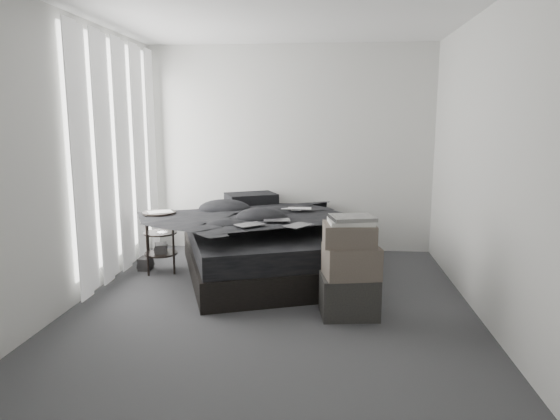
# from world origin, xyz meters

# --- Properties ---
(floor) EXTENTS (3.60, 4.20, 0.01)m
(floor) POSITION_xyz_m (0.00, 0.00, 0.00)
(floor) COLOR #37373A
(floor) RESTS_ON ground
(ceiling) EXTENTS (3.60, 4.20, 0.01)m
(ceiling) POSITION_xyz_m (0.00, 0.00, 2.60)
(ceiling) COLOR white
(ceiling) RESTS_ON ground
(wall_back) EXTENTS (3.60, 0.01, 2.60)m
(wall_back) POSITION_xyz_m (0.00, 2.10, 1.30)
(wall_back) COLOR silver
(wall_back) RESTS_ON ground
(wall_front) EXTENTS (3.60, 0.01, 2.60)m
(wall_front) POSITION_xyz_m (0.00, -2.10, 1.30)
(wall_front) COLOR silver
(wall_front) RESTS_ON ground
(wall_left) EXTENTS (0.01, 4.20, 2.60)m
(wall_left) POSITION_xyz_m (-1.80, 0.00, 1.30)
(wall_left) COLOR silver
(wall_left) RESTS_ON ground
(wall_right) EXTENTS (0.01, 4.20, 2.60)m
(wall_right) POSITION_xyz_m (1.80, 0.00, 1.30)
(wall_right) COLOR silver
(wall_right) RESTS_ON ground
(window_left) EXTENTS (0.02, 2.00, 2.30)m
(window_left) POSITION_xyz_m (-1.78, 0.90, 1.35)
(window_left) COLOR white
(window_left) RESTS_ON wall_left
(curtain_left) EXTENTS (0.06, 2.12, 2.48)m
(curtain_left) POSITION_xyz_m (-1.73, 0.90, 1.28)
(curtain_left) COLOR white
(curtain_left) RESTS_ON wall_left
(bed) EXTENTS (2.19, 2.50, 0.28)m
(bed) POSITION_xyz_m (-0.20, 0.99, 0.14)
(bed) COLOR black
(bed) RESTS_ON floor
(mattress) EXTENTS (2.12, 2.42, 0.22)m
(mattress) POSITION_xyz_m (-0.20, 0.99, 0.40)
(mattress) COLOR black
(mattress) RESTS_ON bed
(duvet) EXTENTS (2.05, 2.20, 0.24)m
(duvet) POSITION_xyz_m (-0.18, 0.94, 0.63)
(duvet) COLOR black
(duvet) RESTS_ON mattress
(pillow_lower) EXTENTS (0.74, 0.61, 0.14)m
(pillow_lower) POSITION_xyz_m (-0.52, 1.74, 0.58)
(pillow_lower) COLOR black
(pillow_lower) RESTS_ON mattress
(pillow_upper) EXTENTS (0.71, 0.62, 0.13)m
(pillow_upper) POSITION_xyz_m (-0.45, 1.74, 0.72)
(pillow_upper) COLOR black
(pillow_upper) RESTS_ON pillow_lower
(laptop) EXTENTS (0.34, 0.22, 0.03)m
(laptop) POSITION_xyz_m (0.15, 1.17, 0.76)
(laptop) COLOR silver
(laptop) RESTS_ON duvet
(comic_a) EXTENTS (0.31, 0.30, 0.01)m
(comic_a) POSITION_xyz_m (-0.25, 0.38, 0.75)
(comic_a) COLOR black
(comic_a) RESTS_ON duvet
(comic_b) EXTENTS (0.28, 0.21, 0.01)m
(comic_b) POSITION_xyz_m (-0.02, 0.62, 0.76)
(comic_b) COLOR black
(comic_b) RESTS_ON duvet
(comic_c) EXTENTS (0.29, 0.31, 0.01)m
(comic_c) POSITION_xyz_m (0.21, 0.38, 0.77)
(comic_c) COLOR black
(comic_c) RESTS_ON duvet
(side_stand) EXTENTS (0.46, 0.46, 0.67)m
(side_stand) POSITION_xyz_m (-1.35, 0.96, 0.33)
(side_stand) COLOR black
(side_stand) RESTS_ON floor
(papers) EXTENTS (0.32, 0.29, 0.01)m
(papers) POSITION_xyz_m (-1.34, 0.95, 0.68)
(papers) COLOR white
(papers) RESTS_ON side_stand
(floor_books) EXTENTS (0.13, 0.19, 0.13)m
(floor_books) POSITION_xyz_m (-1.55, 1.02, 0.07)
(floor_books) COLOR black
(floor_books) RESTS_ON floor
(box_lower) EXTENTS (0.52, 0.43, 0.35)m
(box_lower) POSITION_xyz_m (0.69, -0.14, 0.18)
(box_lower) COLOR black
(box_lower) RESTS_ON floor
(box_mid) EXTENTS (0.51, 0.44, 0.27)m
(box_mid) POSITION_xyz_m (0.70, -0.15, 0.49)
(box_mid) COLOR #554B43
(box_mid) RESTS_ON box_lower
(box_upper) EXTENTS (0.45, 0.38, 0.19)m
(box_upper) POSITION_xyz_m (0.68, -0.14, 0.72)
(box_upper) COLOR #554B43
(box_upper) RESTS_ON box_mid
(art_book_white) EXTENTS (0.40, 0.34, 0.04)m
(art_book_white) POSITION_xyz_m (0.69, -0.14, 0.83)
(art_book_white) COLOR silver
(art_book_white) RESTS_ON box_upper
(art_book_snake) EXTENTS (0.41, 0.36, 0.03)m
(art_book_snake) POSITION_xyz_m (0.70, -0.15, 0.87)
(art_book_snake) COLOR silver
(art_book_snake) RESTS_ON art_book_white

